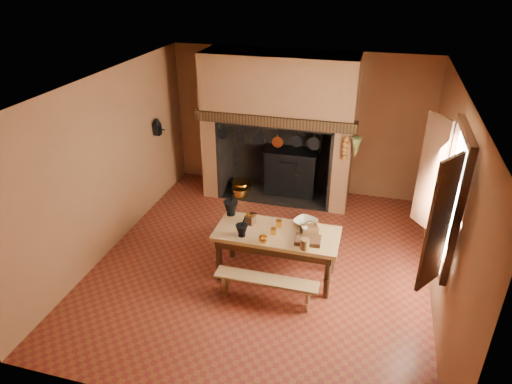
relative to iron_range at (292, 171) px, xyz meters
The scene contains 28 objects.
floor 2.50m from the iron_range, 89.02° to the right, with size 5.50×5.50×0.00m, color brown.
ceiling 3.37m from the iron_range, 89.02° to the right, with size 5.50×5.50×0.00m, color silver.
back_wall 0.97m from the iron_range, 82.10° to the left, with size 5.00×0.02×2.80m, color brown.
wall_left 3.59m from the iron_range, 135.12° to the right, with size 0.02×5.50×2.80m, color brown.
wall_right 3.65m from the iron_range, 43.91° to the right, with size 0.02×5.50×2.80m, color brown.
wall_front 5.28m from the iron_range, 89.54° to the right, with size 5.00×0.02×2.80m, color brown.
chimney_breast 1.36m from the iron_range, 151.95° to the right, with size 2.95×0.96×2.80m.
iron_range is the anchor object (origin of this frame).
hearth_pans 1.10m from the iron_range, 167.25° to the right, with size 0.51×0.62×0.20m.
hanging_pans 1.12m from the iron_range, 115.02° to the right, with size 1.92×0.29×0.27m.
onion_string 1.49m from the iron_range, 32.25° to the right, with size 0.12×0.10×0.46m, color #A9611F, non-canonical shape.
herb_bunch 1.65m from the iron_range, 28.28° to the right, with size 0.20×0.20×0.35m, color brown.
window 3.91m from the iron_range, 49.98° to the right, with size 0.39×1.75×1.76m.
wall_coffee_mill 2.74m from the iron_range, 159.32° to the right, with size 0.23×0.16×0.31m.
work_table 2.73m from the iron_range, 83.27° to the right, with size 1.78×0.79×0.77m.
bench_front 3.35m from the iron_range, 84.51° to the right, with size 1.43×0.25×0.40m.
bench_back 2.15m from the iron_range, 81.43° to the right, with size 1.55×0.27×0.43m.
mortar_large 2.49m from the iron_range, 101.06° to the right, with size 0.22×0.22×0.38m.
mortar_small 2.97m from the iron_range, 92.70° to the right, with size 0.17×0.17×0.30m.
coffee_grinder 2.61m from the iron_range, 92.64° to the right, with size 0.19×0.16×0.20m.
brass_mug_a 2.81m from the iron_range, 84.23° to the right, with size 0.08×0.08×0.09m, color gold.
brass_mug_b 2.60m from the iron_range, 83.08° to the right, with size 0.09×0.09×0.10m, color gold.
mixing_bowl 2.53m from the iron_range, 74.27° to the right, with size 0.33×0.33×0.08m, color #B7B38C.
stoneware_crock 3.14m from the iron_range, 75.67° to the right, with size 0.12×0.12×0.15m, color brown.
glass_jar 2.82m from the iron_range, 75.20° to the right, with size 0.08×0.08×0.14m, color beige.
wicker_basket 2.78m from the iron_range, 73.70° to the right, with size 0.28×0.25×0.23m.
wooden_tray 2.98m from the iron_range, 74.53° to the right, with size 0.35×0.25×0.06m, color #3D1F13.
brass_cup 3.05m from the iron_range, 86.34° to the right, with size 0.12×0.12×0.10m, color gold.
Camera 1 is at (1.45, -5.69, 4.29)m, focal length 32.00 mm.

